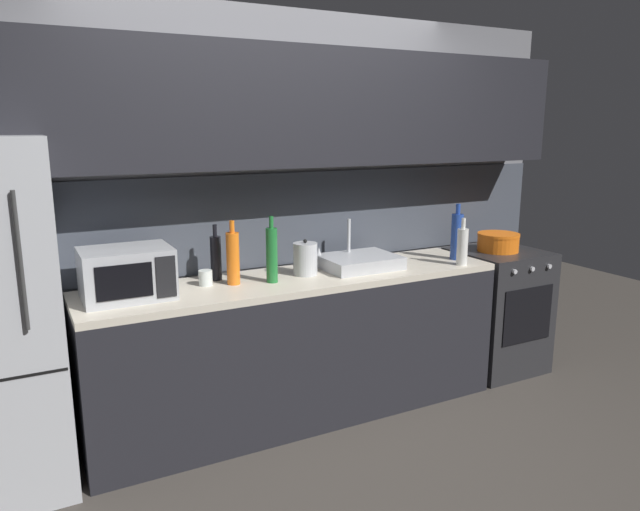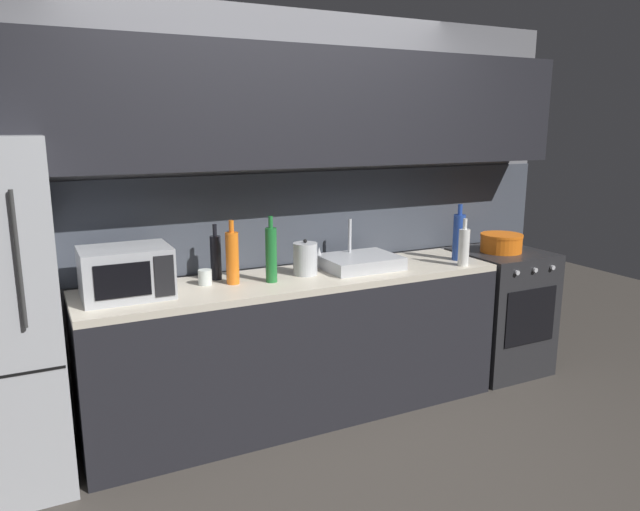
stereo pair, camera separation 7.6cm
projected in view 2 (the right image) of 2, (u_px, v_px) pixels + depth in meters
ground_plane at (374, 489)px, 2.99m from camera, size 10.00×10.00×0.00m
back_wall at (278, 166)px, 3.71m from camera, size 4.33×0.44×2.50m
counter_run at (299, 347)px, 3.68m from camera, size 2.59×0.60×0.90m
oven_range at (499, 311)px, 4.39m from camera, size 0.60×0.62×0.90m
microwave at (126, 272)px, 3.14m from camera, size 0.46×0.35×0.27m
sink_basin at (360, 262)px, 3.80m from camera, size 0.48×0.38×0.30m
kettle at (305, 259)px, 3.62m from camera, size 0.18×0.15×0.22m
wine_bottle_green at (271, 254)px, 3.43m from camera, size 0.07×0.07×0.39m
wine_bottle_dark at (216, 257)px, 3.50m from camera, size 0.06×0.06×0.33m
wine_bottle_white at (464, 247)px, 3.84m from camera, size 0.07×0.07×0.31m
wine_bottle_blue at (459, 237)px, 4.00m from camera, size 0.08×0.08×0.38m
wine_bottle_orange at (232, 257)px, 3.40m from camera, size 0.08×0.08×0.37m
mug_clear at (205, 277)px, 3.40m from camera, size 0.08×0.08×0.09m
cooking_pot at (501, 243)px, 4.27m from camera, size 0.30×0.30×0.13m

